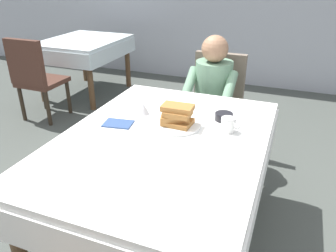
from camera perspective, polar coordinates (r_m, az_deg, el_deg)
The scene contains 15 objects.
ground_plane at distance 2.27m, azimuth -0.80°, elevation -18.74°, with size 14.00×14.00×0.00m, color #474C47.
dining_table_main at distance 1.87m, azimuth -0.92°, elevation -4.39°, with size 1.12×1.52×0.74m.
chair_diner at distance 2.93m, azimuth 8.19°, elevation 4.30°, with size 0.44×0.45×0.93m.
diner_person at distance 2.74m, azimuth 7.57°, elevation 5.90°, with size 0.40×0.43×1.12m.
plate_breakfast at distance 1.95m, azimuth 1.58°, elevation 0.19°, with size 0.28×0.28×0.02m, color white.
breakfast_stack at distance 1.92m, azimuth 1.60°, elevation 1.90°, with size 0.20×0.16×0.12m.
cup_coffee at distance 1.90m, azimuth 10.32°, elevation 0.22°, with size 0.11×0.08×0.08m.
bowl_butter at distance 2.05m, azimuth 9.62°, elevation 1.61°, with size 0.11×0.11×0.04m, color black.
syrup_pitcher at distance 2.11m, azimuth -4.27°, elevation 3.01°, with size 0.08×0.08×0.07m.
fork_left_of_plate at distance 2.00m, azimuth -3.73°, elevation 0.68°, with size 0.18×0.01×0.01m, color silver.
knife_right_of_plate at distance 1.89m, azimuth 6.80°, elevation -1.12°, with size 0.20×0.01×0.01m, color silver.
spoon_near_edge at distance 1.69m, azimuth -0.65°, elevation -4.36°, with size 0.15×0.01×0.01m, color silver.
napkin_folded at distance 2.00m, azimuth -8.60°, elevation 0.42°, with size 0.17×0.12×0.01m, color #334C7F.
background_table_far at distance 4.58m, azimuth -14.21°, elevation 12.88°, with size 0.92×1.12×0.74m.
background_chair_empty at distance 3.89m, azimuth -22.00°, elevation 8.14°, with size 0.44×0.45×0.93m.
Camera 1 is at (0.62, -1.49, 1.59)m, focal length 35.34 mm.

